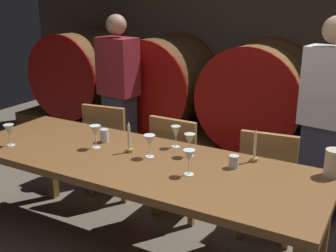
# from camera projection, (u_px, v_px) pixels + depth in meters

# --- Properties ---
(back_wall) EXTENTS (6.63, 0.24, 2.50)m
(back_wall) POSITION_uv_depth(u_px,v_px,m) (279.00, 47.00, 4.43)
(back_wall) COLOR #473A2D
(back_wall) RESTS_ON ground
(barrel_shelf) EXTENTS (5.97, 0.90, 0.36)m
(barrel_shelf) POSITION_uv_depth(u_px,v_px,m) (256.00, 158.00, 4.30)
(barrel_shelf) COLOR brown
(barrel_shelf) RESTS_ON ground
(wine_barrel_far_left) EXTENTS (1.01, 0.83, 1.01)m
(wine_barrel_far_left) POSITION_uv_depth(u_px,v_px,m) (83.00, 73.00, 5.13)
(wine_barrel_far_left) COLOR brown
(wine_barrel_far_left) RESTS_ON barrel_shelf
(wine_barrel_left) EXTENTS (1.01, 0.83, 1.01)m
(wine_barrel_left) POSITION_uv_depth(u_px,v_px,m) (163.00, 83.00, 4.60)
(wine_barrel_left) COLOR #513319
(wine_barrel_left) RESTS_ON barrel_shelf
(wine_barrel_center) EXTENTS (1.01, 0.83, 1.01)m
(wine_barrel_center) POSITION_uv_depth(u_px,v_px,m) (259.00, 94.00, 4.10)
(wine_barrel_center) COLOR brown
(wine_barrel_center) RESTS_ON barrel_shelf
(dining_table) EXTENTS (2.51, 0.87, 0.75)m
(dining_table) POSITION_uv_depth(u_px,v_px,m) (136.00, 168.00, 2.82)
(dining_table) COLOR brown
(dining_table) RESTS_ON ground
(chair_left) EXTENTS (0.45, 0.45, 0.88)m
(chair_left) POSITION_uv_depth(u_px,v_px,m) (111.00, 145.00, 3.78)
(chair_left) COLOR olive
(chair_left) RESTS_ON ground
(chair_center) EXTENTS (0.40, 0.40, 0.88)m
(chair_center) POSITION_uv_depth(u_px,v_px,m) (179.00, 162.00, 3.42)
(chair_center) COLOR olive
(chair_center) RESTS_ON ground
(chair_right) EXTENTS (0.44, 0.44, 0.88)m
(chair_right) POSITION_uv_depth(u_px,v_px,m) (268.00, 179.00, 3.10)
(chair_right) COLOR olive
(chair_right) RESTS_ON ground
(guest_left) EXTENTS (0.41, 0.29, 1.61)m
(guest_left) POSITION_uv_depth(u_px,v_px,m) (119.00, 95.00, 4.19)
(guest_left) COLOR #33384C
(guest_left) RESTS_ON ground
(guest_right) EXTENTS (0.41, 0.30, 1.65)m
(guest_right) POSITION_uv_depth(u_px,v_px,m) (325.00, 122.00, 3.27)
(guest_right) COLOR #33384C
(guest_right) RESTS_ON ground
(candle_left) EXTENTS (0.05, 0.05, 0.22)m
(candle_left) POSITION_uv_depth(u_px,v_px,m) (129.00, 143.00, 2.89)
(candle_left) COLOR olive
(candle_left) RESTS_ON dining_table
(candle_right) EXTENTS (0.05, 0.05, 0.23)m
(candle_right) POSITION_uv_depth(u_px,v_px,m) (255.00, 152.00, 2.73)
(candle_right) COLOR olive
(candle_right) RESTS_ON dining_table
(pitcher) EXTENTS (0.11, 0.11, 0.17)m
(pitcher) POSITION_uv_depth(u_px,v_px,m) (334.00, 163.00, 2.51)
(pitcher) COLOR beige
(pitcher) RESTS_ON dining_table
(wine_glass_far_left) EXTENTS (0.07, 0.07, 0.16)m
(wine_glass_far_left) POSITION_uv_depth(u_px,v_px,m) (9.00, 131.00, 2.99)
(wine_glass_far_left) COLOR silver
(wine_glass_far_left) RESTS_ON dining_table
(wine_glass_left) EXTENTS (0.08, 0.08, 0.17)m
(wine_glass_left) POSITION_uv_depth(u_px,v_px,m) (95.00, 132.00, 2.95)
(wine_glass_left) COLOR white
(wine_glass_left) RESTS_ON dining_table
(wine_glass_center_left) EXTENTS (0.08, 0.08, 0.16)m
(wine_glass_center_left) POSITION_uv_depth(u_px,v_px,m) (149.00, 141.00, 2.78)
(wine_glass_center_left) COLOR white
(wine_glass_center_left) RESTS_ON dining_table
(wine_glass_center_right) EXTENTS (0.07, 0.07, 0.16)m
(wine_glass_center_right) POSITION_uv_depth(u_px,v_px,m) (176.00, 133.00, 2.97)
(wine_glass_center_right) COLOR silver
(wine_glass_center_right) RESTS_ON dining_table
(wine_glass_right) EXTENTS (0.08, 0.08, 0.16)m
(wine_glass_right) POSITION_uv_depth(u_px,v_px,m) (189.00, 140.00, 2.81)
(wine_glass_right) COLOR silver
(wine_glass_right) RESTS_ON dining_table
(wine_glass_far_right) EXTENTS (0.07, 0.07, 0.16)m
(wine_glass_far_right) POSITION_uv_depth(u_px,v_px,m) (189.00, 156.00, 2.51)
(wine_glass_far_right) COLOR silver
(wine_glass_far_right) RESTS_ON dining_table
(cup_left) EXTENTS (0.06, 0.06, 0.10)m
(cup_left) POSITION_uv_depth(u_px,v_px,m) (104.00, 136.00, 3.09)
(cup_left) COLOR silver
(cup_left) RESTS_ON dining_table
(cup_right) EXTENTS (0.06, 0.06, 0.08)m
(cup_right) POSITION_uv_depth(u_px,v_px,m) (234.00, 162.00, 2.64)
(cup_right) COLOR silver
(cup_right) RESTS_ON dining_table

